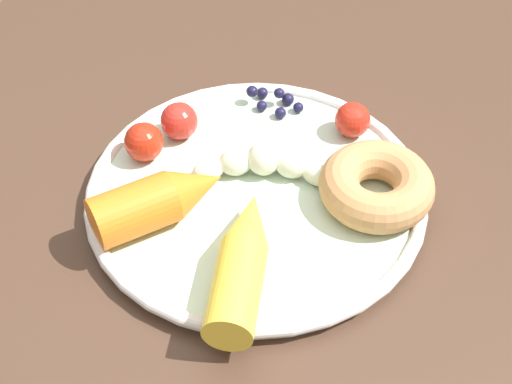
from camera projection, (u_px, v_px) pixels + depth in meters
The scene contains 10 objects.
dining_table at pixel (306, 240), 0.76m from camera, with size 1.12×0.80×0.77m.
plate at pixel (256, 194), 0.66m from camera, with size 0.30×0.30×0.02m.
banana at pixel (263, 164), 0.66m from camera, with size 0.05×0.13×0.03m.
carrot_orange at pixel (159, 200), 0.62m from camera, with size 0.11×0.11×0.04m.
carrot_yellow at pixel (242, 261), 0.58m from camera, with size 0.14×0.05×0.04m.
donut at pixel (376, 186), 0.64m from camera, with size 0.10×0.10×0.03m, color tan.
blueberry_pile at pixel (274, 100), 0.73m from camera, with size 0.04×0.06×0.02m.
tomato_near at pixel (144, 142), 0.67m from camera, with size 0.04×0.04×0.04m, color red.
tomato_mid at pixel (353, 120), 0.70m from camera, with size 0.03×0.03×0.03m, color red.
tomato_far at pixel (179, 121), 0.69m from camera, with size 0.03×0.03×0.03m, color red.
Camera 1 is at (0.49, 0.05, 1.26)m, focal length 53.11 mm.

